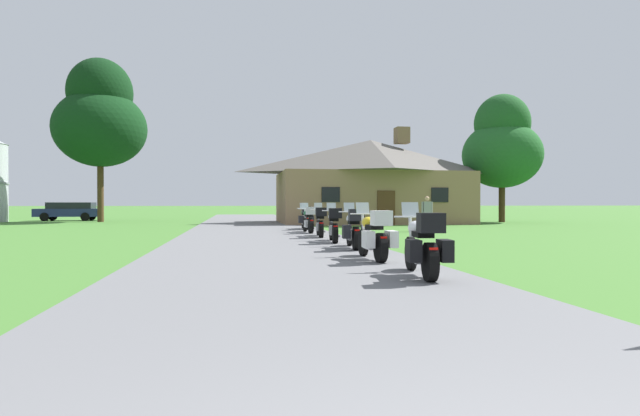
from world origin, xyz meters
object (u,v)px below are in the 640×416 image
Objects in this scene: motorcycle_yellow_second_in_row at (374,236)px; motorcycle_white_fourth_in_row at (334,225)px; tree_left_far at (100,118)px; motorcycle_green_sixth_in_row at (308,220)px; motorcycle_yellow_fifth_in_row at (320,222)px; bystander_gray_shirt_near_lodge at (427,212)px; parked_navy_suv_far_left at (70,211)px; tree_right_of_lodge at (502,146)px; motorcycle_white_nearest_to_camera at (423,246)px; motorcycle_silver_third_in_row at (354,229)px; motorcycle_green_farthest_in_row at (305,218)px.

motorcycle_yellow_second_in_row is 5.43m from motorcycle_white_fourth_in_row.
tree_left_far is at bearing 113.64° from motorcycle_yellow_second_in_row.
motorcycle_white_fourth_in_row is at bearing -91.41° from motorcycle_green_sixth_in_row.
motorcycle_yellow_fifth_in_row is (-0.02, 2.68, 0.00)m from motorcycle_white_fourth_in_row.
parked_navy_suv_far_left is (-21.58, 18.42, -0.15)m from bystander_gray_shirt_near_lodge.
tree_right_of_lodge is 1.96× the size of parked_navy_suv_far_left.
motorcycle_white_nearest_to_camera is 10.83m from motorcycle_yellow_fifth_in_row.
motorcycle_yellow_second_in_row is 10.90m from motorcycle_green_sixth_in_row.
motorcycle_yellow_second_in_row and motorcycle_silver_third_in_row have the same top height.
motorcycle_white_nearest_to_camera is 1.00× the size of motorcycle_yellow_second_in_row.
motorcycle_white_fourth_in_row is (0.10, 5.43, 0.01)m from motorcycle_yellow_second_in_row.
motorcycle_green_sixth_in_row is 0.18× the size of tree_left_far.
motorcycle_yellow_second_in_row is at bearing -124.42° from tree_right_of_lodge.
parked_navy_suv_far_left is at bearing 134.91° from motorcycle_green_farthest_in_row.
motorcycle_white_nearest_to_camera is 1.00× the size of motorcycle_silver_third_in_row.
motorcycle_green_sixth_in_row is at bearing -164.93° from bystander_gray_shirt_near_lodge.
tree_left_far reaches higher than motorcycle_yellow_second_in_row.
tree_left_far is at bearing 122.84° from motorcycle_silver_third_in_row.
tree_left_far is at bearing -135.23° from parked_navy_suv_far_left.
tree_right_of_lodge reaches higher than motorcycle_yellow_second_in_row.
motorcycle_silver_third_in_row and motorcycle_white_fourth_in_row have the same top height.
tree_right_of_lodge is (15.48, 22.59, 4.81)m from motorcycle_yellow_second_in_row.
motorcycle_silver_third_in_row and motorcycle_green_farthest_in_row have the same top height.
motorcycle_yellow_second_in_row is 8.12m from motorcycle_yellow_fifth_in_row.
tree_right_of_lodge is (28.15, -4.95, -2.02)m from tree_left_far.
motorcycle_white_fourth_in_row is at bearing 97.08° from motorcycle_white_nearest_to_camera.
motorcycle_yellow_fifth_in_row is at bearing 88.37° from motorcycle_yellow_second_in_row.
motorcycle_yellow_second_in_row is 1.25× the size of bystander_gray_shirt_near_lodge.
motorcycle_green_sixth_in_row is (0.03, 10.90, 0.01)m from motorcycle_yellow_second_in_row.
motorcycle_green_farthest_in_row is at bearing 83.06° from motorcycle_green_sixth_in_row.
motorcycle_yellow_fifth_in_row is at bearing 96.58° from motorcycle_silver_third_in_row.
motorcycle_white_nearest_to_camera is at bearing -91.79° from motorcycle_green_sixth_in_row.
motorcycle_white_nearest_to_camera is 8.15m from motorcycle_white_fourth_in_row.
motorcycle_yellow_second_in_row is 0.45× the size of parked_navy_suv_far_left.
tree_right_of_lodge reaches higher than bystander_gray_shirt_near_lodge.
motorcycle_white_nearest_to_camera is 29.99m from tree_right_of_lodge.
tree_left_far is 7.91m from parked_navy_suv_far_left.
motorcycle_white_fourth_in_row is at bearing -147.91° from parked_navy_suv_far_left.
bystander_gray_shirt_near_lodge reaches higher than motorcycle_green_sixth_in_row.
motorcycle_green_sixth_in_row is 2.92m from motorcycle_green_farthest_in_row.
bystander_gray_shirt_near_lodge is 28.37m from parked_navy_suv_far_left.
parked_navy_suv_far_left reaches higher than motorcycle_green_sixth_in_row.
motorcycle_yellow_second_in_row is 13.51m from bystander_gray_shirt_near_lodge.
motorcycle_white_fourth_in_row is 29.67m from parked_navy_suv_far_left.
motorcycle_white_fourth_in_row is 1.00× the size of motorcycle_yellow_fifth_in_row.
bystander_gray_shirt_near_lodge is at bearing 9.80° from motorcycle_green_sixth_in_row.
motorcycle_white_fourth_in_row is at bearing -131.87° from tree_right_of_lodge.
motorcycle_white_fourth_in_row is 23.54m from tree_right_of_lodge.
motorcycle_green_farthest_in_row is at bearing -150.00° from tree_right_of_lodge.
bystander_gray_shirt_near_lodge is 24.99m from tree_left_far.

